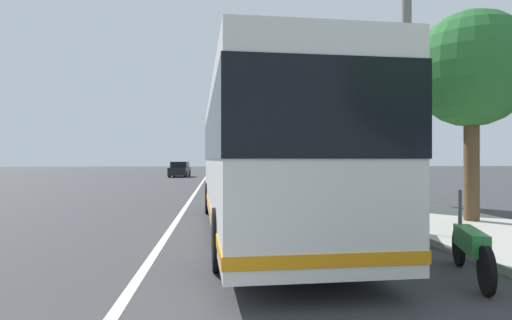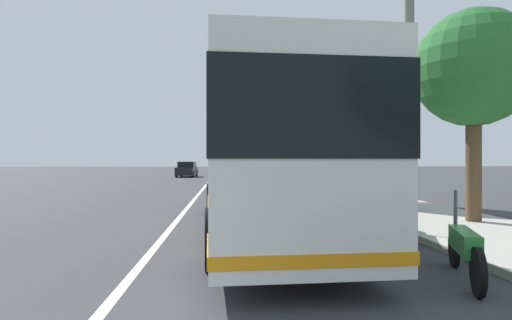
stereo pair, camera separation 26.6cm
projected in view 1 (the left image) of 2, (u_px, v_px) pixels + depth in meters
name	position (u px, v px, depth m)	size (l,w,h in m)	color
sidewalk_curb	(433.00, 219.00, 11.81)	(110.00, 3.60, 0.14)	#B2ADA3
lane_divider_line	(174.00, 225.00, 11.12)	(110.00, 0.16, 0.01)	silver
coach_bus	(259.00, 153.00, 10.17)	(11.16, 2.97, 3.36)	silver
motorcycle_by_tree	(471.00, 247.00, 6.11)	(2.10, 0.81, 1.27)	black
motorcycle_nearest_curb	(405.00, 220.00, 8.70)	(2.26, 0.98, 1.28)	black
car_oncoming	(180.00, 170.00, 42.65)	(4.10, 2.05, 1.57)	black
car_side_street	(241.00, 173.00, 31.16)	(4.32, 2.00, 1.57)	#2D7238
roadside_tree_mid_block	(472.00, 71.00, 11.00)	(3.07, 3.07, 5.72)	brown
roadside_tree_far_block	(355.00, 101.00, 16.58)	(3.78, 3.78, 6.05)	brown
utility_pole	(407.00, 88.00, 13.65)	(0.32, 0.32, 8.27)	slate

